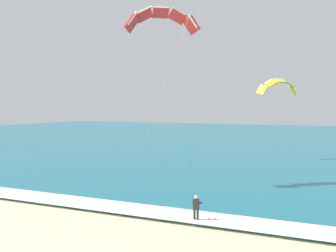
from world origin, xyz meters
The scene contains 6 objects.
sea centered at (0.00, 71.10, 0.10)m, with size 200.00×120.00×0.20m, color #146075.
surf_foam centered at (0.00, 12.10, 0.22)m, with size 200.00×2.69×0.04m, color white.
surfboard centered at (0.61, 11.52, 0.03)m, with size 0.53×1.43×0.09m.
kitesurfer centered at (0.61, 11.54, 0.94)m, with size 0.55×0.54×1.69m.
kite_primary centered at (-6.15, 20.67, 14.33)m, with size 9.18×10.63×14.16m.
kite_distant centered at (-0.04, 41.97, 9.49)m, with size 4.49×5.10×2.22m.
Camera 1 is at (9.10, -10.35, 6.96)m, focal length 43.03 mm.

